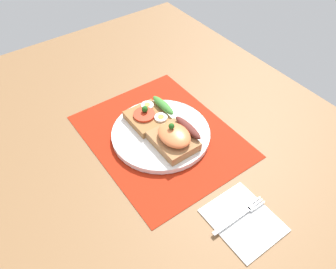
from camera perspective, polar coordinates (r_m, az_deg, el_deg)
ground_plane at (r=85.06cm, az=-1.18°, el=-1.06°), size 120.00×90.00×3.20cm
placemat at (r=83.79cm, az=-1.20°, el=-0.25°), size 39.97×32.23×0.30cm
plate at (r=83.18cm, az=-1.21°, el=0.16°), size 24.19×24.19×1.39cm
sandwich_egg_tomato at (r=84.94cm, az=-3.10°, el=3.25°), size 9.58×10.32×4.06cm
sandwich_salmon at (r=78.20cm, az=1.07°, el=-0.55°), size 10.73×9.95×6.05cm
napkin at (r=71.04cm, az=12.45°, el=-13.99°), size 14.21×12.06×0.60cm
fork at (r=71.07cm, az=12.14°, el=-13.13°), size 1.62×13.46×0.32cm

